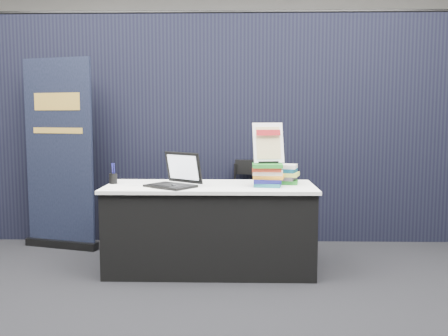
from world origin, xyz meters
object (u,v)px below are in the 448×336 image
pullup_banner (59,165)px  stacking_chair (254,200)px  laptop (171,179)px  book_stack_tall (268,175)px  display_table (210,227)px  book_stack_short (283,174)px  info_sign (268,143)px

pullup_banner → stacking_chair: pullup_banner is taller
laptop → book_stack_tall: bearing=37.7°
display_table → book_stack_short: (0.64, 0.09, 0.46)m
book_stack_tall → stacking_chair: size_ratio=0.29×
stacking_chair → laptop: bearing=-120.6°
book_stack_short → pullup_banner: (-2.20, 0.61, 0.02)m
stacking_chair → book_stack_short: bearing=-61.1°
info_sign → pullup_banner: 2.21m
display_table → book_stack_tall: book_stack_tall is taller
info_sign → stacking_chair: 1.02m
book_stack_tall → pullup_banner: 2.20m
display_table → stacking_chair: stacking_chair is taller
laptop → pullup_banner: (-1.24, 0.80, 0.03)m
laptop → book_stack_tall: size_ratio=1.93×
display_table → book_stack_tall: bearing=-8.3°
book_stack_short → stacking_chair: size_ratio=0.31×
stacking_chair → display_table: bearing=-108.1°
info_sign → stacking_chair: (-0.09, 0.81, -0.62)m
laptop → book_stack_short: size_ratio=1.78×
book_stack_tall → info_sign: bearing=90.0°
book_stack_tall → book_stack_short: size_ratio=0.92×
book_stack_tall → pullup_banner: bearing=159.4°
display_table → stacking_chair: bearing=62.2°
book_stack_tall → info_sign: (0.00, 0.03, 0.27)m
info_sign → pullup_banner: bearing=150.3°
display_table → laptop: size_ratio=3.63×
display_table → book_stack_tall: 0.69m
book_stack_tall → stacking_chair: bearing=96.3°
laptop → book_stack_short: bearing=47.2°
display_table → pullup_banner: bearing=155.8°
laptop → book_stack_short: 0.98m
book_stack_tall → book_stack_short: bearing=49.7°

